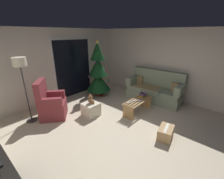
# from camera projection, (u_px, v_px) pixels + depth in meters

# --- Properties ---
(ground_plane) EXTENTS (7.00, 7.00, 0.00)m
(ground_plane) POSITION_uv_depth(u_px,v_px,m) (122.00, 132.00, 3.82)
(ground_plane) COLOR beige
(wall_back) EXTENTS (5.72, 0.12, 2.50)m
(wall_back) POSITION_uv_depth(u_px,v_px,m) (54.00, 66.00, 5.28)
(wall_back) COLOR beige
(wall_back) RESTS_ON ground
(wall_right) EXTENTS (0.12, 6.00, 2.50)m
(wall_right) POSITION_uv_depth(u_px,v_px,m) (173.00, 65.00, 5.37)
(wall_right) COLOR beige
(wall_right) RESTS_ON ground
(patio_door_frame) EXTENTS (1.60, 0.02, 2.20)m
(patio_door_frame) POSITION_uv_depth(u_px,v_px,m) (73.00, 67.00, 5.80)
(patio_door_frame) COLOR silver
(patio_door_frame) RESTS_ON ground
(patio_door_glass) EXTENTS (1.50, 0.02, 2.10)m
(patio_door_glass) POSITION_uv_depth(u_px,v_px,m) (74.00, 68.00, 5.81)
(patio_door_glass) COLOR black
(patio_door_glass) RESTS_ON ground
(couch) EXTENTS (0.91, 1.99, 1.08)m
(couch) POSITION_uv_depth(u_px,v_px,m) (155.00, 90.00, 5.50)
(couch) COLOR gray
(couch) RESTS_ON ground
(coffee_table) EXTENTS (1.10, 0.40, 0.41)m
(coffee_table) POSITION_uv_depth(u_px,v_px,m) (138.00, 104.00, 4.66)
(coffee_table) COLOR #9E7547
(coffee_table) RESTS_ON ground
(remote_white) EXTENTS (0.16, 0.12, 0.02)m
(remote_white) POSITION_uv_depth(u_px,v_px,m) (130.00, 102.00, 4.43)
(remote_white) COLOR silver
(remote_white) RESTS_ON coffee_table
(remote_silver) EXTENTS (0.15, 0.13, 0.02)m
(remote_silver) POSITION_uv_depth(u_px,v_px,m) (135.00, 101.00, 4.53)
(remote_silver) COLOR #ADADB2
(remote_silver) RESTS_ON coffee_table
(remote_graphite) EXTENTS (0.13, 0.15, 0.02)m
(remote_graphite) POSITION_uv_depth(u_px,v_px,m) (140.00, 101.00, 4.54)
(remote_graphite) COLOR #333338
(remote_graphite) RESTS_ON coffee_table
(book_stack) EXTENTS (0.27, 0.22, 0.09)m
(book_stack) POSITION_uv_depth(u_px,v_px,m) (143.00, 95.00, 4.89)
(book_stack) COLOR #B79333
(book_stack) RESTS_ON coffee_table
(cell_phone) EXTENTS (0.09, 0.15, 0.01)m
(cell_phone) POSITION_uv_depth(u_px,v_px,m) (143.00, 93.00, 4.89)
(cell_phone) COLOR black
(cell_phone) RESTS_ON book_stack
(christmas_tree) EXTENTS (0.92, 0.92, 2.11)m
(christmas_tree) POSITION_uv_depth(u_px,v_px,m) (98.00, 72.00, 5.75)
(christmas_tree) COLOR #4C1E19
(christmas_tree) RESTS_ON ground
(armchair) EXTENTS (0.96, 0.96, 1.13)m
(armchair) POSITION_uv_depth(u_px,v_px,m) (51.00, 104.00, 4.36)
(armchair) COLOR maroon
(armchair) RESTS_ON ground
(floor_lamp) EXTENTS (0.32, 0.32, 1.78)m
(floor_lamp) POSITION_uv_depth(u_px,v_px,m) (21.00, 68.00, 3.76)
(floor_lamp) COLOR #2D2D30
(floor_lamp) RESTS_ON ground
(ottoman) EXTENTS (0.44, 0.44, 0.40)m
(ottoman) POSITION_uv_depth(u_px,v_px,m) (91.00, 109.00, 4.51)
(ottoman) COLOR beige
(ottoman) RESTS_ON ground
(teddy_bear_chestnut) EXTENTS (0.22, 0.21, 0.29)m
(teddy_bear_chestnut) POSITION_uv_depth(u_px,v_px,m) (91.00, 100.00, 4.40)
(teddy_bear_chestnut) COLOR brown
(teddy_bear_chestnut) RESTS_ON ottoman
(cardboard_box_taped_mid_floor) EXTENTS (0.52, 0.39, 0.27)m
(cardboard_box_taped_mid_floor) POSITION_uv_depth(u_px,v_px,m) (166.00, 133.00, 3.56)
(cardboard_box_taped_mid_floor) COLOR tan
(cardboard_box_taped_mid_floor) RESTS_ON ground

